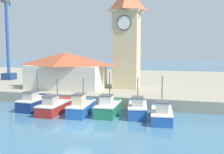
% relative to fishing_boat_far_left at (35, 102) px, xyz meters
% --- Properties ---
extents(ground_plane, '(300.00, 300.00, 0.00)m').
position_rel_fishing_boat_far_left_xyz_m(ground_plane, '(7.47, -5.77, -0.79)').
color(ground_plane, teal).
extents(quay_wharf, '(120.00, 40.00, 1.35)m').
position_rel_fishing_boat_far_left_xyz_m(quay_wharf, '(7.47, 22.62, -0.11)').
color(quay_wharf, '#9E937F').
rests_on(quay_wharf, ground).
extents(fishing_boat_far_left, '(2.23, 4.92, 4.60)m').
position_rel_fishing_boat_far_left_xyz_m(fishing_boat_far_left, '(0.00, 0.00, 0.00)').
color(fishing_boat_far_left, navy).
rests_on(fishing_boat_far_left, ground).
extents(fishing_boat_left_outer, '(2.19, 5.24, 3.60)m').
position_rel_fishing_boat_far_left_xyz_m(fishing_boat_left_outer, '(3.12, -1.12, -0.06)').
color(fishing_boat_left_outer, '#AD2823').
rests_on(fishing_boat_left_outer, ground).
extents(fishing_boat_left_inner, '(2.13, 5.12, 3.82)m').
position_rel_fishing_boat_far_left_xyz_m(fishing_boat_left_inner, '(6.20, -0.96, 0.01)').
color(fishing_boat_left_inner, '#2356A8').
rests_on(fishing_boat_left_inner, ground).
extents(fishing_boat_mid_left, '(2.23, 4.54, 4.57)m').
position_rel_fishing_boat_far_left_xyz_m(fishing_boat_mid_left, '(9.03, -0.47, 0.01)').
color(fishing_boat_mid_left, '#237A4C').
rests_on(fishing_boat_mid_left, ground).
extents(fishing_boat_center, '(2.64, 4.97, 3.95)m').
position_rel_fishing_boat_far_left_xyz_m(fishing_boat_center, '(12.09, 0.01, -0.03)').
color(fishing_boat_center, '#2356A8').
rests_on(fishing_boat_center, ground).
extents(fishing_boat_mid_right, '(2.45, 5.32, 4.31)m').
position_rel_fishing_boat_far_left_xyz_m(fishing_boat_mid_right, '(14.68, -1.20, -0.08)').
color(fishing_boat_mid_right, '#2356A8').
rests_on(fishing_boat_mid_right, ground).
extents(clock_tower, '(3.99, 3.99, 15.79)m').
position_rel_fishing_boat_far_left_xyz_m(clock_tower, '(8.68, 10.41, 8.04)').
color(clock_tower, beige).
rests_on(clock_tower, quay_wharf).
extents(warehouse_left, '(10.97, 5.82, 5.16)m').
position_rel_fishing_boat_far_left_xyz_m(warehouse_left, '(0.48, 7.57, 3.21)').
color(warehouse_left, silver).
rests_on(warehouse_left, quay_wharf).
extents(port_crane_near, '(4.40, 7.09, 16.68)m').
position_rel_fishing_boat_far_left_xyz_m(port_crane_near, '(-14.43, 14.87, 6.94)').
color(port_crane_near, navy).
rests_on(port_crane_near, quay_wharf).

